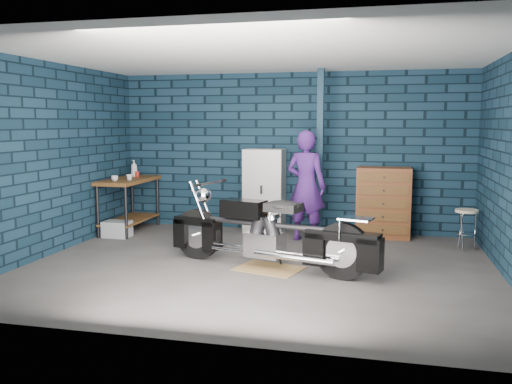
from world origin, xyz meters
TOP-DOWN VIEW (x-y plane):
  - ground at (0.00, 0.00)m, footprint 6.00×6.00m
  - room_walls at (0.00, 0.55)m, footprint 6.02×5.01m
  - support_post at (0.55, 1.95)m, footprint 0.10×0.10m
  - workbench at (-2.68, 1.75)m, footprint 0.60×1.40m
  - drip_mat at (0.16, -0.07)m, footprint 0.93×0.79m
  - motorcycle at (0.16, -0.07)m, footprint 2.55×1.30m
  - person at (0.37, 1.68)m, footprint 0.72×0.57m
  - storage_bin at (-2.66, 1.25)m, footprint 0.42×0.30m
  - locker at (-0.42, 2.23)m, footprint 0.66×0.47m
  - tool_chest at (1.56, 2.23)m, footprint 0.86×0.48m
  - shop_stool at (2.75, 1.61)m, footprint 0.35×0.35m
  - cup_a at (-2.73, 1.36)m, footprint 0.13×0.13m
  - cup_b at (-2.55, 1.53)m, footprint 0.13×0.13m
  - mug_red at (-2.66, 2.05)m, footprint 0.08×0.08m
  - bottle at (-2.73, 2.08)m, footprint 0.13×0.13m

SIDE VIEW (x-z plane):
  - ground at x=0.00m, z-range 0.00..0.00m
  - drip_mat at x=0.16m, z-range 0.00..0.01m
  - storage_bin at x=-2.66m, z-range 0.00..0.26m
  - shop_stool at x=2.75m, z-range 0.00..0.60m
  - workbench at x=-2.68m, z-range 0.00..0.91m
  - motorcycle at x=0.16m, z-range 0.00..1.08m
  - tool_chest at x=1.56m, z-range 0.00..1.14m
  - locker at x=-0.42m, z-range 0.00..1.41m
  - person at x=0.37m, z-range 0.00..1.75m
  - cup_a at x=-2.73m, z-range 0.91..1.00m
  - cup_b at x=-2.55m, z-range 0.91..1.01m
  - mug_red at x=-2.66m, z-range 0.91..1.01m
  - bottle at x=-2.73m, z-range 0.91..1.21m
  - support_post at x=0.55m, z-range 0.00..2.70m
  - room_walls at x=0.00m, z-range 0.55..3.26m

